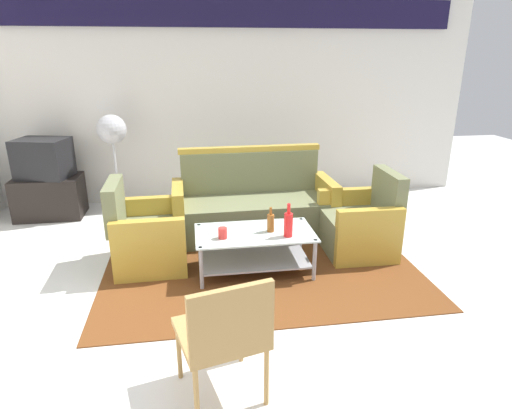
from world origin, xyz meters
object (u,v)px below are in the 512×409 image
(armchair_right, at_px, (360,226))
(bottle_red, at_px, (288,224))
(tv_stand, at_px, (50,197))
(television, at_px, (43,158))
(bottle_brown, at_px, (271,222))
(pedestal_fan, at_px, (112,135))
(coffee_table, at_px, (255,246))
(couch, at_px, (254,208))
(cup, at_px, (223,233))
(wicker_chair, at_px, (225,331))
(armchair_left, at_px, (147,237))

(armchair_right, xyz_separation_m, bottle_red, (-0.87, -0.43, 0.24))
(tv_stand, height_order, television, television)
(bottle_brown, xyz_separation_m, pedestal_fan, (-1.66, 1.92, 0.51))
(coffee_table, distance_m, tv_stand, 3.00)
(coffee_table, height_order, bottle_red, bottle_red)
(couch, height_order, cup, couch)
(pedestal_fan, distance_m, wicker_chair, 3.72)
(pedestal_fan, bearing_deg, bottle_red, -48.91)
(armchair_left, xyz_separation_m, bottle_red, (1.30, -0.45, 0.24))
(television, bearing_deg, armchair_left, 144.68)
(couch, distance_m, wicker_chair, 2.59)
(bottle_brown, distance_m, cup, 0.46)
(coffee_table, relative_size, cup, 11.00)
(armchair_right, relative_size, cup, 8.50)
(coffee_table, xyz_separation_m, pedestal_fan, (-1.51, 1.92, 0.74))
(armchair_right, height_order, wicker_chair, armchair_right)
(armchair_right, bearing_deg, tv_stand, 66.52)
(tv_stand, relative_size, television, 1.16)
(tv_stand, bearing_deg, television, 75.97)
(armchair_right, bearing_deg, television, 66.48)
(armchair_left, relative_size, pedestal_fan, 0.67)
(armchair_right, xyz_separation_m, tv_stand, (-3.50, 1.58, -0.03))
(coffee_table, relative_size, bottle_red, 3.51)
(armchair_left, height_order, wicker_chair, armchair_left)
(bottle_red, distance_m, pedestal_fan, 2.78)
(armchair_left, xyz_separation_m, coffee_table, (1.01, -0.31, -0.02))
(armchair_left, xyz_separation_m, armchair_right, (2.16, -0.02, 0.00))
(armchair_right, bearing_deg, bottle_brown, 107.12)
(armchair_right, xyz_separation_m, television, (-3.50, 1.58, 0.47))
(armchair_left, relative_size, wicker_chair, 1.01)
(armchair_left, height_order, coffee_table, armchair_left)
(pedestal_fan, bearing_deg, television, -176.76)
(bottle_red, relative_size, television, 0.45)
(armchair_left, xyz_separation_m, wicker_chair, (0.60, -1.90, 0.21))
(armchair_right, height_order, coffee_table, armchair_right)
(bottle_red, bearing_deg, bottle_brown, 135.04)
(armchair_right, height_order, bottle_red, armchair_right)
(bottle_brown, relative_size, cup, 2.36)
(cup, distance_m, pedestal_fan, 2.41)
(pedestal_fan, bearing_deg, tv_stand, -176.59)
(bottle_brown, xyz_separation_m, wicker_chair, (-0.56, -1.59, -0.00))
(couch, xyz_separation_m, cup, (-0.43, -1.03, 0.14))
(tv_stand, bearing_deg, wicker_chair, -60.74)
(coffee_table, distance_m, cup, 0.37)
(couch, xyz_separation_m, wicker_chair, (-0.54, -2.52, 0.18))
(bottle_brown, relative_size, wicker_chair, 0.28)
(couch, height_order, bottle_brown, couch)
(tv_stand, xyz_separation_m, pedestal_fan, (0.84, 0.05, 0.75))
(coffee_table, distance_m, television, 3.04)
(pedestal_fan, height_order, wicker_chair, pedestal_fan)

